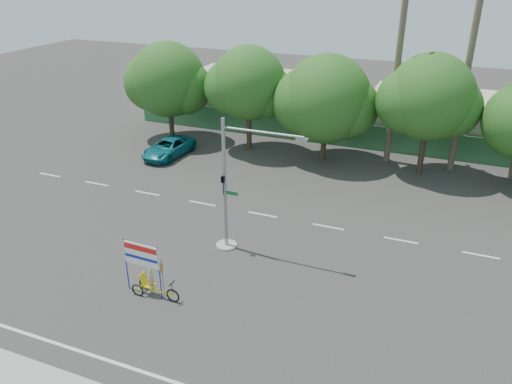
% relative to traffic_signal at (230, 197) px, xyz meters
% --- Properties ---
extents(ground, '(120.00, 120.00, 0.00)m').
position_rel_traffic_signal_xyz_m(ground, '(2.20, -3.98, -2.92)').
color(ground, '#33302D').
rests_on(ground, ground).
extents(fence, '(38.00, 0.08, 2.00)m').
position_rel_traffic_signal_xyz_m(fence, '(2.20, 17.52, -1.92)').
color(fence, '#336B3D').
rests_on(fence, ground).
extents(building_left, '(12.00, 8.00, 4.00)m').
position_rel_traffic_signal_xyz_m(building_left, '(-7.80, 22.02, -0.92)').
color(building_left, beige).
rests_on(building_left, ground).
extents(building_right, '(14.00, 8.00, 3.60)m').
position_rel_traffic_signal_xyz_m(building_right, '(10.20, 22.02, -1.12)').
color(building_right, beige).
rests_on(building_right, ground).
extents(tree_far_left, '(7.14, 6.00, 7.96)m').
position_rel_traffic_signal_xyz_m(tree_far_left, '(-11.85, 14.02, 1.84)').
color(tree_far_left, '#473828').
rests_on(tree_far_left, ground).
extents(tree_left, '(6.66, 5.60, 8.07)m').
position_rel_traffic_signal_xyz_m(tree_left, '(-4.85, 14.02, 2.14)').
color(tree_left, '#473828').
rests_on(tree_left, ground).
extents(tree_center, '(7.62, 6.40, 7.85)m').
position_rel_traffic_signal_xyz_m(tree_center, '(1.14, 14.02, 1.55)').
color(tree_center, '#473828').
rests_on(tree_center, ground).
extents(tree_right, '(6.90, 5.80, 8.36)m').
position_rel_traffic_signal_xyz_m(tree_right, '(8.15, 14.02, 2.32)').
color(tree_right, '#473828').
rests_on(tree_right, ground).
extents(palm_tall, '(3.73, 3.79, 17.45)m').
position_rel_traffic_signal_xyz_m(palm_tall, '(10.20, 15.52, 7.55)').
color(palm_tall, '#70604C').
rests_on(palm_tall, ground).
extents(palm_short, '(3.73, 3.79, 14.45)m').
position_rel_traffic_signal_xyz_m(palm_short, '(5.70, 15.52, 5.94)').
color(palm_short, '#70604C').
rests_on(palm_short, ground).
extents(traffic_signal, '(4.72, 1.10, 7.00)m').
position_rel_traffic_signal_xyz_m(traffic_signal, '(0.00, 0.00, 0.00)').
color(traffic_signal, gray).
rests_on(traffic_signal, ground).
extents(trike_billboard, '(2.76, 0.65, 2.71)m').
position_rel_traffic_signal_xyz_m(trike_billboard, '(-1.75, -5.07, -1.83)').
color(trike_billboard, black).
rests_on(trike_billboard, ground).
extents(pickup_truck, '(2.67, 5.04, 1.35)m').
position_rel_traffic_signal_xyz_m(pickup_truck, '(-9.94, 10.35, -2.24)').
color(pickup_truck, '#106672').
rests_on(pickup_truck, ground).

